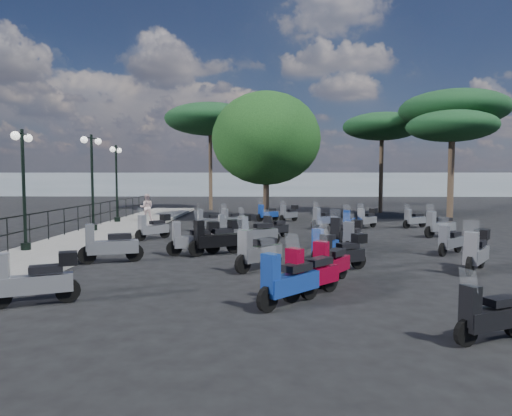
{
  "coord_description": "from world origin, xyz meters",
  "views": [
    {
      "loc": [
        0.49,
        -16.27,
        2.56
      ],
      "look_at": [
        0.04,
        3.17,
        1.2
      ],
      "focal_mm": 32.0,
      "sensor_mm": 36.0,
      "label": 1
    }
  ],
  "objects_px": {
    "lamp_post_0": "(24,182)",
    "scooter_0": "(35,280)",
    "scooter_12": "(330,264)",
    "scooter_19": "(353,237)",
    "scooter_25": "(450,241)",
    "pine_1": "(454,110)",
    "scooter_13": "(324,246)",
    "pine_2": "(210,120)",
    "scooter_20": "(339,234)",
    "broadleaf_tree": "(266,139)",
    "scooter_9": "(256,233)",
    "scooter_10": "(233,227)",
    "lamp_post_2": "(116,178)",
    "scooter_8": "(194,239)",
    "scooter_2": "(216,238)",
    "scooter_28": "(367,219)",
    "scooter_26": "(440,226)",
    "scooter_5": "(230,219)",
    "scooter_17": "(490,316)",
    "scooter_21": "(349,221)",
    "scooter_22": "(324,219)",
    "scooter_4": "(210,221)",
    "scooter_6": "(288,282)",
    "pine_0": "(382,127)",
    "scooter_7": "(310,275)",
    "scooter_18": "(342,253)",
    "scooter_1": "(109,246)",
    "pedestrian_far": "(147,207)",
    "scooter_24": "(476,252)",
    "scooter_27": "(414,219)",
    "scooter_16": "(289,214)",
    "scooter_3": "(153,227)",
    "scooter_14": "(258,252)",
    "scooter_11": "(267,214)"
  },
  "relations": [
    {
      "from": "pine_1",
      "to": "scooter_26",
      "type": "bearing_deg",
      "value": -114.36
    },
    {
      "from": "scooter_25",
      "to": "broadleaf_tree",
      "type": "relative_size",
      "value": 0.17
    },
    {
      "from": "scooter_5",
      "to": "pine_0",
      "type": "xyz_separation_m",
      "value": [
        9.77,
        9.81,
        5.54
      ]
    },
    {
      "from": "scooter_7",
      "to": "scooter_18",
      "type": "relative_size",
      "value": 0.94
    },
    {
      "from": "scooter_4",
      "to": "scooter_10",
      "type": "xyz_separation_m",
      "value": [
        1.23,
        -2.3,
        0.01
      ]
    },
    {
      "from": "scooter_25",
      "to": "scooter_27",
      "type": "xyz_separation_m",
      "value": [
        1.31,
        7.73,
        -0.02
      ]
    },
    {
      "from": "scooter_19",
      "to": "pine_1",
      "type": "relative_size",
      "value": 0.22
    },
    {
      "from": "lamp_post_2",
      "to": "scooter_13",
      "type": "distance_m",
      "value": 14.21
    },
    {
      "from": "scooter_6",
      "to": "scooter_21",
      "type": "relative_size",
      "value": 0.96
    },
    {
      "from": "scooter_1",
      "to": "scooter_8",
      "type": "relative_size",
      "value": 1.06
    },
    {
      "from": "scooter_13",
      "to": "scooter_20",
      "type": "relative_size",
      "value": 0.84
    },
    {
      "from": "scooter_7",
      "to": "scooter_18",
      "type": "bearing_deg",
      "value": -67.44
    },
    {
      "from": "scooter_9",
      "to": "scooter_13",
      "type": "distance_m",
      "value": 3.39
    },
    {
      "from": "lamp_post_0",
      "to": "scooter_9",
      "type": "relative_size",
      "value": 2.37
    },
    {
      "from": "lamp_post_0",
      "to": "scooter_0",
      "type": "relative_size",
      "value": 2.41
    },
    {
      "from": "scooter_0",
      "to": "scooter_12",
      "type": "height_order",
      "value": "scooter_0"
    },
    {
      "from": "scooter_18",
      "to": "scooter_17",
      "type": "bearing_deg",
      "value": 167.33
    },
    {
      "from": "scooter_3",
      "to": "pine_2",
      "type": "bearing_deg",
      "value": -50.63
    },
    {
      "from": "scooter_24",
      "to": "pine_2",
      "type": "bearing_deg",
      "value": -29.7
    },
    {
      "from": "scooter_3",
      "to": "scooter_16",
      "type": "relative_size",
      "value": 1.1
    },
    {
      "from": "scooter_6",
      "to": "scooter_12",
      "type": "relative_size",
      "value": 0.94
    },
    {
      "from": "scooter_25",
      "to": "pine_1",
      "type": "height_order",
      "value": "pine_1"
    },
    {
      "from": "scooter_10",
      "to": "lamp_post_2",
      "type": "bearing_deg",
      "value": 30.74
    },
    {
      "from": "scooter_5",
      "to": "broadleaf_tree",
      "type": "distance_m",
      "value": 6.3
    },
    {
      "from": "scooter_9",
      "to": "broadleaf_tree",
      "type": "relative_size",
      "value": 0.22
    },
    {
      "from": "scooter_5",
      "to": "scooter_17",
      "type": "distance_m",
      "value": 16.18
    },
    {
      "from": "scooter_10",
      "to": "pine_0",
      "type": "height_order",
      "value": "pine_0"
    },
    {
      "from": "scooter_24",
      "to": "scooter_26",
      "type": "bearing_deg",
      "value": -66.86
    },
    {
      "from": "scooter_13",
      "to": "pine_2",
      "type": "xyz_separation_m",
      "value": [
        -6.01,
        20.85,
        6.36
      ]
    },
    {
      "from": "scooter_12",
      "to": "scooter_19",
      "type": "xyz_separation_m",
      "value": [
        1.36,
        4.41,
        0.05
      ]
    },
    {
      "from": "scooter_9",
      "to": "scooter_24",
      "type": "xyz_separation_m",
      "value": [
        5.99,
        -4.15,
        0.03
      ]
    },
    {
      "from": "scooter_1",
      "to": "scooter_14",
      "type": "xyz_separation_m",
      "value": [
        4.41,
        -0.96,
        -0.01
      ]
    },
    {
      "from": "scooter_13",
      "to": "scooter_3",
      "type": "bearing_deg",
      "value": -2.96
    },
    {
      "from": "scooter_24",
      "to": "scooter_10",
      "type": "bearing_deg",
      "value": -6.41
    },
    {
      "from": "scooter_11",
      "to": "lamp_post_0",
      "type": "bearing_deg",
      "value": 108.99
    },
    {
      "from": "pedestrian_far",
      "to": "scooter_7",
      "type": "distance_m",
      "value": 16.59
    },
    {
      "from": "scooter_0",
      "to": "scooter_25",
      "type": "bearing_deg",
      "value": -83.67
    },
    {
      "from": "scooter_10",
      "to": "pine_2",
      "type": "bearing_deg",
      "value": -10.47
    },
    {
      "from": "scooter_0",
      "to": "scooter_26",
      "type": "xyz_separation_m",
      "value": [
        11.84,
        10.43,
        -0.03
      ]
    },
    {
      "from": "pedestrian_far",
      "to": "scooter_22",
      "type": "relative_size",
      "value": 1.04
    },
    {
      "from": "scooter_18",
      "to": "scooter_9",
      "type": "bearing_deg",
      "value": 2.65
    },
    {
      "from": "scooter_2",
      "to": "scooter_16",
      "type": "distance_m",
      "value": 11.32
    },
    {
      "from": "scooter_20",
      "to": "scooter_8",
      "type": "bearing_deg",
      "value": 42.17
    },
    {
      "from": "scooter_21",
      "to": "scooter_22",
      "type": "distance_m",
      "value": 1.23
    },
    {
      "from": "scooter_7",
      "to": "pine_0",
      "type": "bearing_deg",
      "value": -62.65
    },
    {
      "from": "scooter_1",
      "to": "scooter_0",
      "type": "bearing_deg",
      "value": 161.13
    },
    {
      "from": "scooter_4",
      "to": "scooter_7",
      "type": "distance_m",
      "value": 12.04
    },
    {
      "from": "scooter_18",
      "to": "pine_2",
      "type": "relative_size",
      "value": 0.19
    },
    {
      "from": "scooter_2",
      "to": "scooter_28",
      "type": "xyz_separation_m",
      "value": [
        6.58,
        7.79,
        -0.08
      ]
    },
    {
      "from": "scooter_20",
      "to": "broadleaf_tree",
      "type": "bearing_deg",
      "value": -52.8
    }
  ]
}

